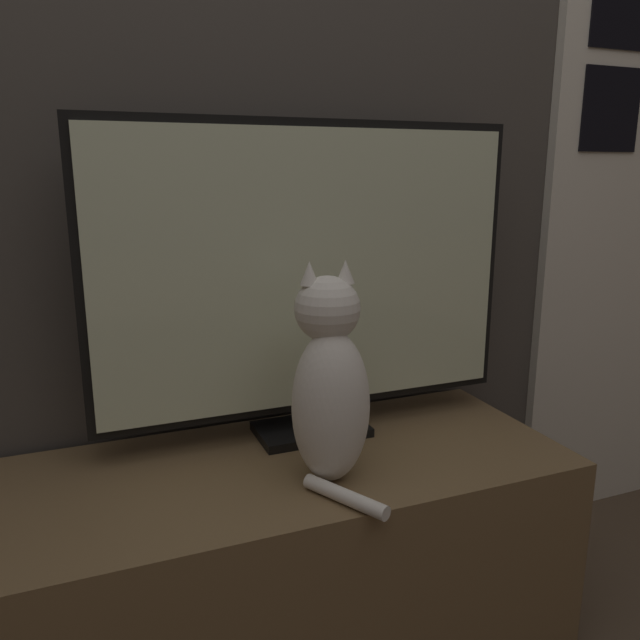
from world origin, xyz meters
TOP-DOWN VIEW (x-y plane):
  - wall_back at (0.00, 1.22)m, footprint 4.80×0.05m
  - tv_stand at (0.00, 0.93)m, footprint 1.44×0.50m
  - tv at (0.22, 1.06)m, footprint 0.97×0.15m
  - cat at (0.18, 0.84)m, footprint 0.17×0.28m

SIDE VIEW (x-z plane):
  - tv_stand at x=0.00m, z-range 0.00..0.46m
  - cat at x=0.18m, z-range 0.43..0.87m
  - tv at x=0.22m, z-range 0.47..1.18m
  - wall_back at x=0.00m, z-range 0.00..2.60m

